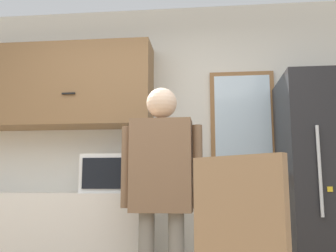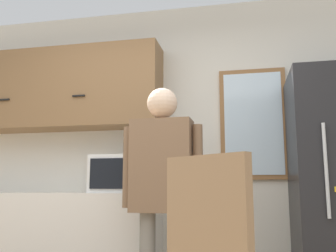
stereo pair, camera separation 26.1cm
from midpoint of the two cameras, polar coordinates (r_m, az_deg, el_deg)
name	(u,v)px [view 1 (the left image)]	position (r m, az deg, el deg)	size (l,w,h in m)	color
back_wall	(155,144)	(3.56, -4.04, -2.71)	(6.00, 0.06, 2.70)	silver
counter	(22,246)	(3.63, -23.40, -16.40)	(2.18, 0.57, 0.90)	silver
upper_cabinets	(37,87)	(3.82, -21.20, 5.54)	(2.18, 0.37, 0.77)	olive
microwave	(115,174)	(3.26, -10.40, -7.21)	(0.50, 0.41, 0.32)	white
person	(161,179)	(2.62, -3.88, -7.98)	(0.58, 0.23, 1.65)	gray
refrigerator	(335,191)	(3.21, 22.01, -9.17)	(0.78, 0.74, 1.83)	#232326
window	(243,125)	(3.49, 9.25, 0.21)	(0.59, 0.05, 1.01)	olive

